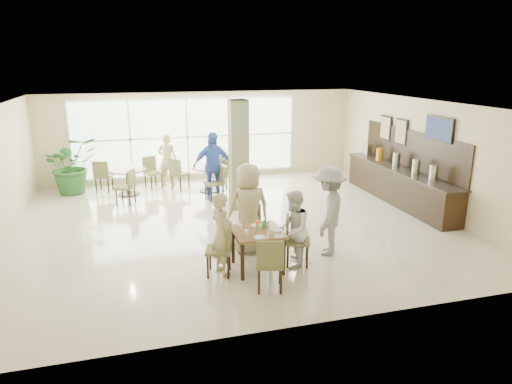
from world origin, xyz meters
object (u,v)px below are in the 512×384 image
object	(u,v)px
buffet_counter	(399,182)
adult_b	(237,164)
potted_plant	(72,165)
adult_a	(212,166)
round_table_left	(128,176)
teen_standing	(329,211)
round_table_right	(209,172)
teen_right	(293,229)
adult_standing	(167,160)
teen_far	(248,208)
teen_left	(222,234)
main_table	(257,236)

from	to	relation	value
buffet_counter	adult_b	size ratio (longest dim) A/B	3.11
potted_plant	adult_a	xyz separation A→B (m)	(3.81, -1.68, 0.11)
round_table_left	adult_b	world-z (taller)	adult_b
round_table_left	adult_b	bearing A→B (deg)	-4.52
teen_standing	adult_a	size ratio (longest dim) A/B	0.95
round_table_left	teen_standing	xyz separation A→B (m)	(3.81, -5.41, 0.34)
round_table_right	teen_standing	xyz separation A→B (m)	(1.49, -5.14, 0.33)
round_table_left	potted_plant	distance (m)	1.67
teen_right	adult_a	distance (m)	4.76
adult_standing	potted_plant	bearing A→B (deg)	19.92
buffet_counter	teen_right	bearing A→B (deg)	-143.76
potted_plant	adult_standing	distance (m)	2.73
teen_far	adult_b	bearing A→B (deg)	-107.29
teen_standing	teen_right	bearing A→B (deg)	-34.64
teen_right	teen_standing	bearing A→B (deg)	137.51
round_table_left	buffet_counter	size ratio (longest dim) A/B	0.22
teen_right	adult_b	distance (m)	5.53
round_table_right	teen_left	size ratio (longest dim) A/B	0.70
round_table_left	teen_left	xyz separation A→B (m)	(1.60, -5.74, 0.20)
buffet_counter	teen_far	xyz separation A→B (m)	(-4.78, -2.15, 0.36)
round_table_left	teen_standing	world-z (taller)	teen_standing
main_table	teen_left	distance (m)	0.67
round_table_left	teen_far	bearing A→B (deg)	-64.60
adult_b	teen_right	bearing A→B (deg)	-22.21
adult_standing	round_table_right	bearing A→B (deg)	158.55
round_table_left	teen_right	distance (m)	6.48
round_table_right	teen_standing	bearing A→B (deg)	-73.86
main_table	buffet_counter	distance (m)	5.68
adult_a	potted_plant	bearing A→B (deg)	149.13
adult_b	teen_left	bearing A→B (deg)	-35.75
potted_plant	teen_standing	size ratio (longest dim) A/B	0.92
buffet_counter	teen_far	size ratio (longest dim) A/B	2.59
teen_far	teen_right	bearing A→B (deg)	117.93
adult_a	round_table_left	bearing A→B (deg)	147.91
teen_far	teen_standing	distance (m)	1.59
buffet_counter	main_table	bearing A→B (deg)	-148.17
potted_plant	adult_standing	world-z (taller)	potted_plant
teen_far	adult_a	bearing A→B (deg)	-96.35
potted_plant	teen_left	size ratio (longest dim) A/B	1.09
round_table_left	round_table_right	xyz separation A→B (m)	(2.32, -0.27, 0.01)
round_table_left	teen_left	world-z (taller)	teen_left
potted_plant	teen_left	distance (m)	7.08
teen_far	potted_plant	bearing A→B (deg)	-61.84
teen_left	adult_a	xyz separation A→B (m)	(0.68, 4.67, 0.18)
teen_far	adult_standing	bearing A→B (deg)	-85.47
round_table_right	adult_standing	distance (m)	1.49
teen_right	adult_standing	world-z (taller)	adult_standing
round_table_left	adult_standing	xyz separation A→B (m)	(1.20, 0.68, 0.25)
teen_standing	teen_far	bearing A→B (deg)	-77.15
main_table	potted_plant	world-z (taller)	potted_plant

